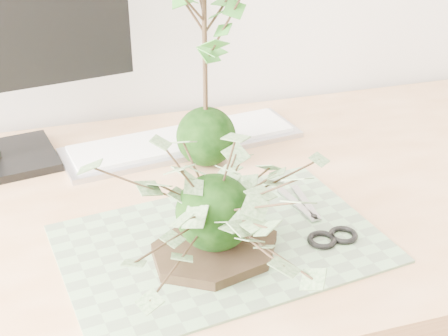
{
  "coord_description": "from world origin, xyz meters",
  "views": [
    {
      "loc": [
        -0.22,
        0.41,
        1.26
      ],
      "look_at": [
        0.0,
        1.14,
        0.84
      ],
      "focal_mm": 50.0,
      "sensor_mm": 36.0,
      "label": 1
    }
  ],
  "objects": [
    {
      "name": "desk",
      "position": [
        0.02,
        1.23,
        0.65
      ],
      "size": [
        1.6,
        0.7,
        0.74
      ],
      "color": "tan",
      "rests_on": "ground_plane"
    },
    {
      "name": "cutting_mat",
      "position": [
        -0.02,
        1.1,
        0.74
      ],
      "size": [
        0.48,
        0.35,
        0.0
      ],
      "primitive_type": "cube",
      "rotation": [
        0.0,
        0.0,
        0.13
      ],
      "color": "#596C54",
      "rests_on": "desk"
    },
    {
      "name": "stone_dish",
      "position": [
        -0.03,
        1.08,
        0.75
      ],
      "size": [
        0.23,
        0.23,
        0.01
      ],
      "primitive_type": "cylinder",
      "rotation": [
        0.0,
        0.0,
        0.25
      ],
      "color": "black",
      "rests_on": "cutting_mat"
    },
    {
      "name": "ivy_kokedama",
      "position": [
        -0.03,
        1.08,
        0.86
      ],
      "size": [
        0.33,
        0.33,
        0.21
      ],
      "rotation": [
        0.0,
        0.0,
        -0.13
      ],
      "color": "black",
      "rests_on": "stone_dish"
    },
    {
      "name": "keyboard",
      "position": [
        0.01,
        1.42,
        0.75
      ],
      "size": [
        0.46,
        0.19,
        0.02
      ],
      "rotation": [
        0.0,
        0.0,
        0.14
      ],
      "color": "#AAAAB5",
      "rests_on": "desk"
    },
    {
      "name": "scissors",
      "position": [
        0.13,
        1.08,
        0.75
      ],
      "size": [
        0.08,
        0.17,
        0.01
      ],
      "rotation": [
        0.0,
        0.0,
        0.06
      ],
      "color": "gray",
      "rests_on": "cutting_mat"
    }
  ]
}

